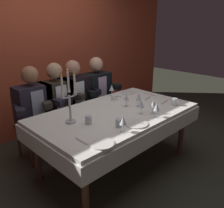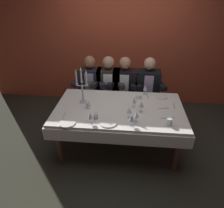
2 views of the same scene
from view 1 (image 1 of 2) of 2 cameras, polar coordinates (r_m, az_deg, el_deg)
name	(u,v)px [view 1 (image 1 of 2)]	position (r m, az deg, el deg)	size (l,w,h in m)	color
ground_plane	(116,165)	(3.13, 0.89, -14.53)	(12.00, 12.00, 0.00)	#333428
back_wall	(40,48)	(3.96, -16.97, 12.82)	(6.00, 0.12, 2.70)	#C04C30
dining_table	(116,121)	(2.83, 0.96, -4.03)	(1.94, 1.14, 0.74)	white
candelabra	(70,101)	(2.44, -10.23, 0.61)	(0.19, 0.11, 0.57)	silver
dinner_plate_0	(136,124)	(2.45, 5.92, -4.77)	(0.24, 0.24, 0.01)	white
dinner_plate_1	(127,93)	(3.50, 3.64, 2.74)	(0.22, 0.22, 0.01)	white
dinner_plate_2	(102,144)	(2.06, -2.48, -9.55)	(0.22, 0.22, 0.01)	white
wine_glass_0	(141,104)	(2.70, 7.12, -0.03)	(0.07, 0.07, 0.16)	silver
wine_glass_1	(123,121)	(2.23, 2.71, -4.12)	(0.07, 0.07, 0.16)	silver
wine_glass_2	(126,97)	(2.92, 3.46, 1.58)	(0.07, 0.07, 0.16)	silver
wine_glass_3	(153,104)	(2.72, 9.92, -0.04)	(0.07, 0.07, 0.16)	silver
wine_glass_4	(112,88)	(3.33, -0.08, 3.89)	(0.07, 0.07, 0.16)	silver
wine_glass_5	(139,98)	(2.93, 6.46, 1.52)	(0.07, 0.07, 0.16)	silver
wine_glass_6	(157,107)	(2.62, 10.72, -0.80)	(0.07, 0.07, 0.16)	silver
water_tumbler_0	(118,123)	(2.37, 1.54, -4.63)	(0.06, 0.06, 0.09)	silver
water_tumbler_1	(174,102)	(3.07, 14.83, 0.52)	(0.07, 0.07, 0.09)	silver
water_tumbler_2	(88,120)	(2.45, -5.74, -3.82)	(0.07, 0.07, 0.09)	silver
coffee_cup_0	(114,98)	(3.18, 0.52, 1.47)	(0.13, 0.12, 0.06)	white
fork_0	(149,95)	(3.46, 9.00, 2.28)	(0.17, 0.02, 0.01)	#B7B7BC
knife_1	(164,102)	(3.16, 12.53, 0.42)	(0.19, 0.02, 0.01)	#B7B7BC
spoon_2	(147,98)	(3.28, 8.55, 1.33)	(0.17, 0.02, 0.01)	#B7B7BC
fork_3	(81,141)	(2.13, -7.47, -8.86)	(0.17, 0.02, 0.01)	#B7B7BC
spoon_4	(118,96)	(3.34, 1.41, 1.90)	(0.17, 0.02, 0.01)	#B7B7BC
seated_diner_0	(33,106)	(3.14, -18.53, -0.41)	(0.63, 0.48, 1.24)	brown
seated_diner_1	(56,100)	(3.30, -13.31, 0.99)	(0.63, 0.48, 1.24)	brown
seated_diner_2	(74,95)	(3.45, -9.17, 2.10)	(0.63, 0.48, 1.24)	brown
seated_diner_3	(96,89)	(3.71, -3.78, 3.52)	(0.63, 0.48, 1.24)	brown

